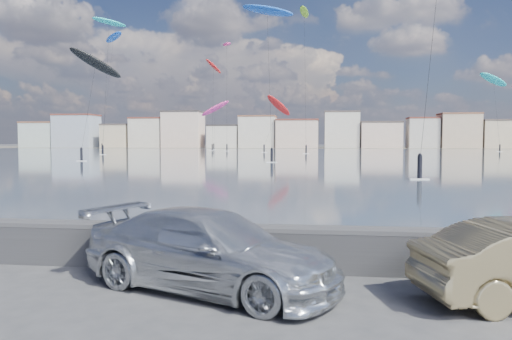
% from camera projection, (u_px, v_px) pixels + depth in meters
% --- Properties ---
extents(ground, '(700.00, 700.00, 0.00)m').
position_uv_depth(ground, '(170.00, 309.00, 8.67)').
color(ground, '#333335').
rests_on(ground, ground).
extents(bay_water, '(500.00, 177.00, 0.00)m').
position_uv_depth(bay_water, '(307.00, 155.00, 99.28)').
color(bay_water, '#354354').
rests_on(bay_water, ground).
extents(far_shore_strip, '(500.00, 60.00, 0.00)m').
position_uv_depth(far_shore_strip, '(313.00, 147.00, 206.72)').
color(far_shore_strip, '#4C473D').
rests_on(far_shore_strip, ground).
extents(seawall, '(400.00, 0.36, 1.08)m').
position_uv_depth(seawall, '(205.00, 244.00, 11.31)').
color(seawall, '#28282B').
rests_on(seawall, ground).
extents(far_buildings, '(240.79, 13.26, 14.60)m').
position_uv_depth(far_buildings, '(316.00, 132.00, 192.33)').
color(far_buildings, '#B7C6BC').
rests_on(far_buildings, ground).
extents(car_silver, '(5.78, 4.03, 1.55)m').
position_uv_depth(car_silver, '(210.00, 250.00, 9.80)').
color(car_silver, silver).
rests_on(car_silver, ground).
extents(kitesurfer_0, '(3.09, 18.91, 35.54)m').
position_uv_depth(kitesurfer_0, '(304.00, 15.00, 121.79)').
color(kitesurfer_0, '#8CD826').
rests_on(kitesurfer_0, ground).
extents(kitesurfer_4, '(5.08, 12.90, 27.36)m').
position_uv_depth(kitesurfer_4, '(214.00, 68.00, 148.02)').
color(kitesurfer_4, red).
rests_on(kitesurfer_4, ground).
extents(kitesurfer_7, '(9.31, 13.40, 39.26)m').
position_uv_depth(kitesurfer_7, '(114.00, 38.00, 166.54)').
color(kitesurfer_7, blue).
rests_on(kitesurfer_7, ground).
extents(kitesurfer_8, '(10.03, 18.91, 25.89)m').
position_uv_depth(kitesurfer_8, '(267.00, 12.00, 80.00)').
color(kitesurfer_8, blue).
rests_on(kitesurfer_8, ground).
extents(kitesurfer_9, '(9.78, 9.75, 17.15)m').
position_uv_depth(kitesurfer_9, '(215.00, 109.00, 167.41)').
color(kitesurfer_9, '#E5338C').
rests_on(kitesurfer_9, ground).
extents(kitesurfer_10, '(8.27, 13.51, 18.18)m').
position_uv_depth(kitesurfer_10, '(96.00, 64.00, 79.61)').
color(kitesurfer_10, black).
rests_on(kitesurfer_10, ground).
extents(kitesurfer_11, '(6.80, 11.78, 29.57)m').
position_uv_depth(kitesurfer_11, '(109.00, 25.00, 108.44)').
color(kitesurfer_11, '#19BFBF').
rests_on(kitesurfer_11, ground).
extents(kitesurfer_12, '(7.73, 19.75, 15.42)m').
position_uv_depth(kitesurfer_12, '(279.00, 106.00, 134.54)').
color(kitesurfer_12, red).
rests_on(kitesurfer_12, ground).
extents(kitesurfer_15, '(10.13, 12.04, 21.87)m').
position_uv_depth(kitesurfer_15, '(493.00, 80.00, 135.53)').
color(kitesurfer_15, '#19BFBF').
rests_on(kitesurfer_15, ground).
extents(kitesurfer_16, '(5.71, 19.44, 32.99)m').
position_uv_depth(kitesurfer_16, '(227.00, 46.00, 149.29)').
color(kitesurfer_16, '#E5338C').
rests_on(kitesurfer_16, ground).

